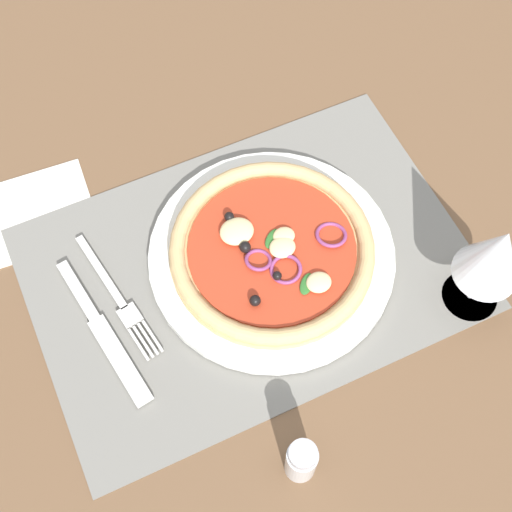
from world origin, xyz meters
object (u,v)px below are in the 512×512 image
(pizza, at_px, (272,249))
(pepper_shaker, at_px, (301,461))
(fork, at_px, (120,301))
(plate, at_px, (272,256))
(napkin, at_px, (38,212))
(knife, at_px, (103,332))
(wine_glass, at_px, (495,256))

(pizza, bearing_deg, pepper_shaker, 71.53)
(fork, bearing_deg, plate, 73.82)
(pizza, height_order, fork, pizza)
(napkin, relative_size, pepper_shaker, 1.98)
(pepper_shaker, bearing_deg, plate, -108.48)
(knife, bearing_deg, napkin, 177.72)
(pizza, xyz_separation_m, wine_glass, (-0.19, 0.14, 0.07))
(plate, bearing_deg, pepper_shaker, 71.52)
(fork, relative_size, napkin, 1.36)
(pepper_shaker, bearing_deg, wine_glass, -160.98)
(pizza, xyz_separation_m, napkin, (0.23, -0.18, -0.02))
(fork, xyz_separation_m, napkin, (0.05, -0.16, -0.00))
(fork, relative_size, wine_glass, 1.21)
(pizza, xyz_separation_m, knife, (0.21, 0.01, -0.02))
(wine_glass, xyz_separation_m, pepper_shaker, (0.26, 0.09, -0.07))
(knife, xyz_separation_m, pepper_shaker, (-0.14, 0.22, 0.03))
(knife, relative_size, wine_glass, 1.34)
(fork, relative_size, knife, 0.90)
(wine_glass, relative_size, pepper_shaker, 2.22)
(plate, relative_size, wine_glass, 1.94)
(pepper_shaker, bearing_deg, knife, -58.95)
(fork, xyz_separation_m, wine_glass, (-0.37, 0.16, 0.09))
(plate, height_order, fork, plate)
(knife, xyz_separation_m, napkin, (0.02, -0.18, -0.00))
(pepper_shaker, bearing_deg, fork, -67.43)
(knife, relative_size, pepper_shaker, 2.99)
(fork, xyz_separation_m, pepper_shaker, (-0.10, 0.25, 0.03))
(wine_glass, height_order, pepper_shaker, wine_glass)
(fork, distance_m, pepper_shaker, 0.27)
(plate, height_order, wine_glass, wine_glass)
(napkin, bearing_deg, pepper_shaker, 110.88)
(plate, xyz_separation_m, knife, (0.21, 0.01, -0.00))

